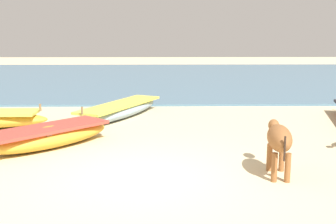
{
  "coord_description": "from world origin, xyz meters",
  "views": [
    {
      "loc": [
        0.38,
        -7.25,
        2.57
      ],
      "look_at": [
        0.55,
        3.29,
        0.6
      ],
      "focal_mm": 44.7,
      "sensor_mm": 36.0,
      "label": 1
    }
  ],
  "objects": [
    {
      "name": "sea_water",
      "position": [
        0.0,
        17.56,
        0.04
      ],
      "size": [
        60.0,
        20.0,
        0.08
      ],
      "primitive_type": "cube",
      "color": "slate",
      "rests_on": "ground"
    },
    {
      "name": "ground",
      "position": [
        0.0,
        0.0,
        0.0
      ],
      "size": [
        80.0,
        80.0,
        0.0
      ],
      "primitive_type": "plane",
      "color": "beige"
    },
    {
      "name": "fishing_boat_1",
      "position": [
        -0.9,
        5.57,
        0.25
      ],
      "size": [
        2.67,
        4.18,
        0.65
      ],
      "rotation": [
        0.0,
        0.0,
        4.26
      ],
      "color": "#8CA5B7",
      "rests_on": "ground"
    },
    {
      "name": "fishing_boat_5",
      "position": [
        -2.21,
        2.13,
        0.27
      ],
      "size": [
        2.89,
        2.95,
        0.69
      ],
      "rotation": [
        0.0,
        0.0,
        3.95
      ],
      "color": "gold",
      "rests_on": "ground"
    },
    {
      "name": "cow_adult_brown",
      "position": [
        2.52,
        0.1,
        0.68
      ],
      "size": [
        0.54,
        1.47,
        0.95
      ],
      "rotation": [
        0.0,
        0.0,
        1.46
      ],
      "color": "brown",
      "rests_on": "ground"
    }
  ]
}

